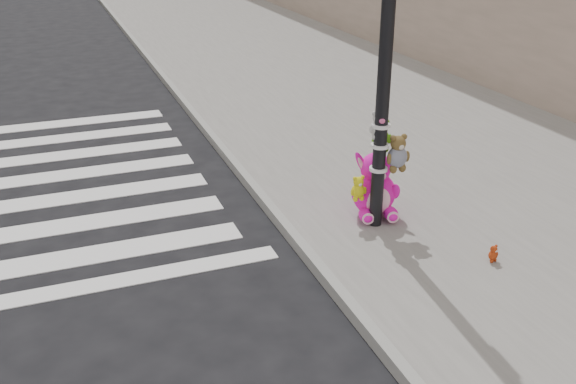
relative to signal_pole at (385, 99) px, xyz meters
name	(u,v)px	position (x,y,z in m)	size (l,w,h in m)	color
ground	(211,369)	(-2.64, -1.81, -1.76)	(120.00, 120.00, 0.00)	black
sidewalk_near	(306,70)	(2.36, 8.19, -1.69)	(7.00, 80.00, 0.14)	slate
curb_edge	(167,83)	(-1.09, 8.19, -1.69)	(0.12, 80.00, 0.15)	gray
signal_pole	(385,99)	(0.00, 0.00, 0.00)	(0.69, 0.50, 4.00)	black
pink_bunny	(375,189)	(0.07, 0.24, -1.26)	(0.67, 0.75, 0.89)	#FF15BC
red_teddy	(493,253)	(0.76, -1.31, -1.52)	(0.14, 0.10, 0.21)	#B13511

